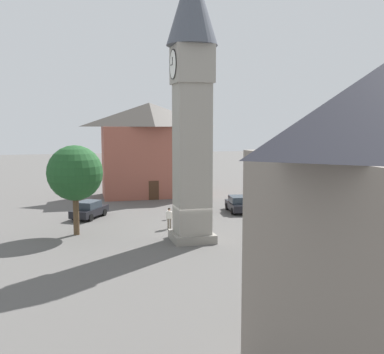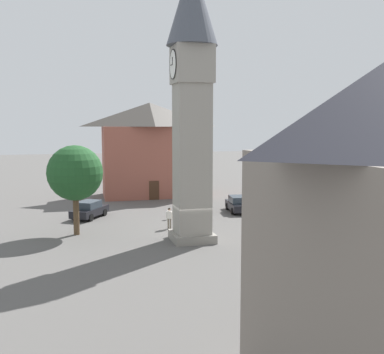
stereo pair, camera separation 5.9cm
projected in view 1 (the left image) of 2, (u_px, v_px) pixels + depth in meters
ground_plane at (192, 241)px, 32.87m from camera, size 200.00×200.00×0.00m
clock_tower at (192, 78)px, 31.55m from camera, size 3.52×3.52×19.55m
car_blue_kerb at (89, 210)px, 40.61m from camera, size 4.40×3.61×1.53m
car_silver_kerb at (279, 228)px, 33.35m from camera, size 4.46×3.23×1.53m
car_red_corner at (238, 204)px, 43.39m from camera, size 4.31×2.20×1.53m
pedestrian at (169, 216)px, 36.47m from camera, size 0.37×0.49×1.69m
tree at (75, 173)px, 34.10m from camera, size 4.12×4.12×6.74m
building_shop_left at (150, 149)px, 52.64m from camera, size 6.52×11.25×10.66m
lamp_post at (201, 173)px, 43.30m from camera, size 0.36×0.36×5.64m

